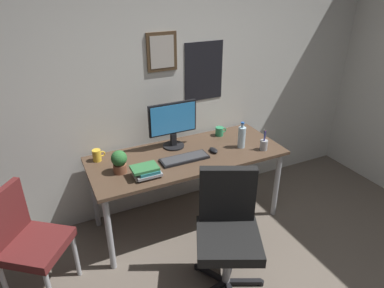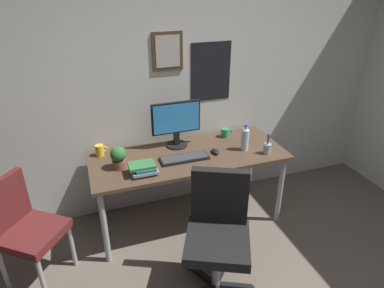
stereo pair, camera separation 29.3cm
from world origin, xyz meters
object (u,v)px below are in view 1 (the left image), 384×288
(computer_mouse, at_px, (213,150))
(coffee_mug_far, at_px, (220,131))
(monitor, at_px, (173,123))
(water_bottle, at_px, (242,137))
(coffee_mug_near, at_px, (97,155))
(potted_plant, at_px, (119,161))
(book_stack_left, at_px, (147,171))
(pen_cup, at_px, (264,144))
(side_chair, at_px, (25,238))
(office_chair, at_px, (228,226))
(keyboard, at_px, (184,159))

(computer_mouse, height_order, coffee_mug_far, coffee_mug_far)
(monitor, height_order, water_bottle, monitor)
(coffee_mug_near, distance_m, potted_plant, 0.31)
(coffee_mug_near, xyz_separation_m, book_stack_left, (0.30, -0.43, -0.01))
(water_bottle, distance_m, coffee_mug_near, 1.31)
(monitor, relative_size, pen_cup, 2.30)
(side_chair, height_order, book_stack_left, side_chair)
(office_chair, xyz_separation_m, coffee_mug_near, (-0.72, 1.02, 0.26))
(coffee_mug_near, bearing_deg, book_stack_left, -54.88)
(monitor, distance_m, water_bottle, 0.65)
(monitor, relative_size, coffee_mug_near, 4.10)
(side_chair, relative_size, book_stack_left, 3.84)
(side_chair, distance_m, coffee_mug_far, 1.94)
(monitor, height_order, potted_plant, monitor)
(coffee_mug_far, distance_m, potted_plant, 1.12)
(pen_cup, bearing_deg, water_bottle, 139.68)
(coffee_mug_near, relative_size, pen_cup, 0.56)
(pen_cup, bearing_deg, coffee_mug_far, 115.34)
(keyboard, xyz_separation_m, book_stack_left, (-0.39, -0.12, 0.03))
(water_bottle, height_order, potted_plant, water_bottle)
(computer_mouse, bearing_deg, monitor, 137.40)
(coffee_mug_far, bearing_deg, office_chair, -116.21)
(book_stack_left, bearing_deg, potted_plant, 138.15)
(side_chair, xyz_separation_m, keyboard, (1.33, 0.17, 0.25))
(water_bottle, bearing_deg, coffee_mug_near, 165.90)
(side_chair, xyz_separation_m, computer_mouse, (1.63, 0.19, 0.25))
(coffee_mug_near, height_order, potted_plant, potted_plant)
(monitor, bearing_deg, book_stack_left, -135.00)
(keyboard, relative_size, coffee_mug_near, 3.83)
(keyboard, height_order, computer_mouse, computer_mouse)
(coffee_mug_far, xyz_separation_m, book_stack_left, (-0.91, -0.43, 0.00))
(potted_plant, relative_size, book_stack_left, 0.85)
(office_chair, bearing_deg, computer_mouse, 69.49)
(keyboard, xyz_separation_m, water_bottle, (0.58, -0.01, 0.09))
(computer_mouse, height_order, coffee_mug_near, coffee_mug_near)
(office_chair, xyz_separation_m, water_bottle, (0.56, 0.70, 0.31))
(book_stack_left, bearing_deg, computer_mouse, 11.26)
(office_chair, relative_size, keyboard, 2.21)
(monitor, height_order, book_stack_left, monitor)
(keyboard, bearing_deg, coffee_mug_far, 30.27)
(pen_cup, bearing_deg, potted_plant, 172.16)
(coffee_mug_near, xyz_separation_m, coffee_mug_far, (1.22, -0.01, -0.01))
(monitor, bearing_deg, pen_cup, -30.11)
(side_chair, bearing_deg, book_stack_left, 3.14)
(office_chair, distance_m, potted_plant, 1.00)
(coffee_mug_far, bearing_deg, monitor, -177.08)
(side_chair, bearing_deg, monitor, 18.53)
(monitor, relative_size, keyboard, 1.07)
(coffee_mug_near, height_order, book_stack_left, coffee_mug_near)
(side_chair, distance_m, book_stack_left, 0.99)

